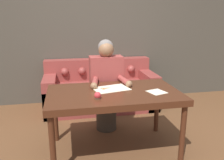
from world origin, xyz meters
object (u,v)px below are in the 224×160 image
(dining_table, at_px, (114,98))
(pin_cushion, at_px, (98,96))
(person, at_px, (106,85))
(couch, at_px, (100,90))
(scissors, at_px, (107,88))

(dining_table, xyz_separation_m, pin_cushion, (-0.21, -0.19, 0.10))
(person, bearing_deg, couch, 87.44)
(couch, xyz_separation_m, scissors, (-0.10, -1.29, 0.43))
(dining_table, relative_size, couch, 0.79)
(scissors, bearing_deg, couch, 85.68)
(couch, distance_m, scissors, 1.36)
(scissors, relative_size, pin_cushion, 3.48)
(person, relative_size, pin_cushion, 17.53)
(person, bearing_deg, scissors, -97.90)
(dining_table, distance_m, person, 0.56)
(scissors, xyz_separation_m, pin_cushion, (-0.16, -0.33, 0.03))
(couch, xyz_separation_m, pin_cushion, (-0.26, -1.62, 0.46))
(couch, relative_size, scissors, 7.49)
(dining_table, relative_size, scissors, 5.89)
(dining_table, bearing_deg, couch, 88.03)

